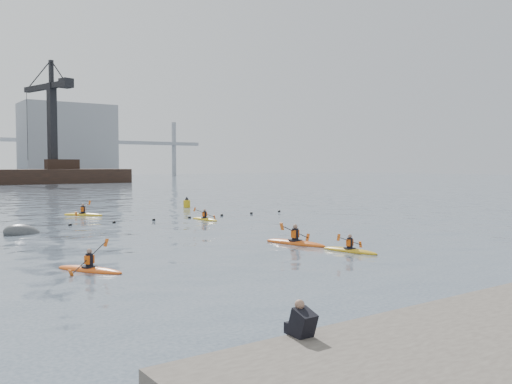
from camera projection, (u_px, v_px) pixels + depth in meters
ground at (315, 280)px, 19.19m from camera, size 400.00×400.00×0.00m
float_line at (92, 224)px, 37.26m from camera, size 33.24×0.73×0.24m
kayaker_0 at (90, 269)px, 20.75m from camera, size 2.09×2.96×1.24m
kayaker_1 at (350, 250)px, 25.37m from camera, size 1.99×3.01×1.04m
kayaker_3 at (205, 219)px, 40.02m from camera, size 1.98×2.92×1.09m
kayaker_4 at (295, 242)px, 27.79m from camera, size 2.46×3.72×1.35m
kayaker_5 at (83, 214)px, 43.60m from camera, size 2.82×2.92×1.25m
mooring_buoy at (22, 234)px, 31.98m from camera, size 2.67×1.82×1.57m
nav_buoy at (187, 204)px, 51.80m from camera, size 0.65×0.65×1.19m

